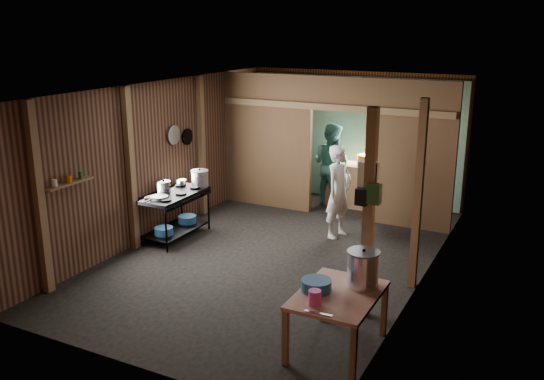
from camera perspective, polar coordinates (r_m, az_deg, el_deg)
The scene contains 43 objects.
floor at distance 9.28m, azimuth 0.56°, elevation -6.24°, with size 4.50×7.00×0.00m, color black.
ceiling at distance 8.64m, azimuth 0.61°, elevation 9.94°, with size 4.50×7.00×0.00m, color #292622.
wall_back at distance 12.03m, azimuth 8.05°, elevation 5.25°, with size 4.50×0.00×2.60m, color brown.
wall_front at distance 6.09m, azimuth -14.31°, elevation -5.83°, with size 4.50×0.00×2.60m, color brown.
wall_left at distance 10.05m, azimuth -11.00°, elevation 2.98°, with size 0.00×7.00×2.60m, color brown.
wall_right at distance 8.16m, azimuth 14.88°, elevation -0.28°, with size 0.00×7.00×2.60m, color brown.
partition_left at distance 11.37m, azimuth -0.47°, elevation 4.78°, with size 1.85×0.10×2.60m, color brown.
partition_right at distance 10.39m, azimuth 13.91°, elevation 3.23°, with size 1.35×0.10×2.60m, color brown.
partition_header at distance 10.59m, azimuth 7.21°, elevation 9.30°, with size 1.30×0.10×0.60m, color brown.
turquoise_panel at distance 11.99m, azimuth 7.95°, elevation 4.97°, with size 4.40×0.06×2.50m, color #63A9A1.
back_counter at distance 11.63m, azimuth 8.39°, elevation 0.43°, with size 1.20×0.50×0.85m, color brown.
wall_clock at distance 11.77m, azimuth 9.16°, elevation 7.92°, with size 0.20×0.20×0.03m, color white.
post_left_a at distance 8.17m, azimuth -21.77°, elevation -0.87°, with size 0.10×0.12×2.60m, color brown.
post_left_b at distance 9.40m, azimuth -13.63°, elevation 1.93°, with size 0.10×0.12×2.60m, color brown.
post_left_c at distance 10.95m, azimuth -6.88°, elevation 4.23°, with size 0.10×0.12×2.60m, color brown.
post_right at distance 7.99m, azimuth 14.08°, elevation -0.58°, with size 0.10×0.12×2.60m, color brown.
post_free at distance 7.05m, azimuth 9.40°, elevation -2.51°, with size 0.12×0.12×2.60m, color brown.
cross_beam at distance 10.66m, azimuth 5.79°, elevation 8.04°, with size 4.40×0.12×0.12m, color brown.
pan_lid_big at distance 10.26m, azimuth -9.56°, elevation 5.32°, with size 0.34×0.34×0.03m, color slate.
pan_lid_small at distance 10.60m, azimuth -8.26°, elevation 5.17°, with size 0.30×0.30×0.03m, color black.
wall_shelf at distance 8.45m, azimuth -19.20°, elevation 0.61°, with size 0.14×0.80×0.03m, color brown.
jar_white at distance 8.27m, azimuth -20.47°, elevation 0.63°, with size 0.07×0.07×0.10m, color white.
jar_yellow at distance 8.43m, azimuth -19.24°, elevation 1.04°, with size 0.08×0.08×0.10m, color #BE5F03.
jar_green at distance 8.58m, azimuth -18.19°, elevation 1.38°, with size 0.06×0.06×0.10m, color #204B21.
bag_white at distance 7.00m, azimuth 9.39°, elevation 1.46°, with size 0.22×0.15×0.32m, color white.
bag_green at distance 6.89m, azimuth 9.91°, elevation -0.37°, with size 0.16×0.12×0.24m, color #204B21.
bag_black at distance 6.92m, azimuth 8.74°, elevation -0.66°, with size 0.14×0.10×0.20m, color black.
gas_range at distance 9.97m, azimuth -9.51°, elevation -2.46°, with size 0.68×1.33×0.79m, color black, non-canonical shape.
prep_table at distance 6.64m, azimuth 6.38°, elevation -12.62°, with size 0.84×1.15×0.68m, color tan, non-canonical shape.
stove_pot_large at distance 10.15m, azimuth -7.04°, elevation 1.09°, with size 0.30×0.30×0.31m, color silver, non-canonical shape.
stove_pot_med at distance 9.91m, azimuth -10.52°, elevation 0.27°, with size 0.24×0.24×0.21m, color silver, non-canonical shape.
stove_saucepan at distance 10.31m, azimuth -8.82°, elevation 0.75°, with size 0.16×0.16×0.10m, color silver.
frying_pan at distance 9.57m, azimuth -10.93°, elevation -0.71°, with size 0.28×0.50×0.07m, color slate, non-canonical shape.
blue_tub_front at distance 9.80m, azimuth -10.51°, elevation -3.94°, with size 0.30×0.30×0.13m, color #21517E.
blue_tub_back at distance 10.30m, azimuth -8.27°, elevation -2.83°, with size 0.31×0.31×0.13m, color #21517E.
stock_pot at distance 6.61m, azimuth 8.87°, elevation -7.68°, with size 0.37×0.37×0.44m, color silver, non-canonical shape.
wash_basin at distance 6.50m, azimuth 4.35°, elevation -9.24°, with size 0.34×0.34×0.13m, color #21517E.
pink_bucket at distance 6.19m, azimuth 4.19°, elevation -10.43°, with size 0.14×0.14×0.16m, color #DA4495.
knife at distance 6.05m, azimuth 4.55°, elevation -11.89°, with size 0.30×0.04×0.01m, color silver.
yellow_tub at distance 11.45m, azimuth 9.25°, elevation 2.89°, with size 0.38×0.38×0.21m, color #BE5F03.
red_cup at distance 11.61m, azimuth 7.04°, elevation 2.96°, with size 0.12×0.12×0.14m, color maroon.
cook at distance 9.84m, azimuth 6.53°, elevation -0.17°, with size 0.58×0.38×1.58m, color silver.
worker_back at distance 11.60m, azimuth 5.78°, elevation 2.50°, with size 0.80×0.62×1.64m, color #316F68.
Camera 1 is at (3.82, -7.70, 3.51)m, focal length 38.58 mm.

